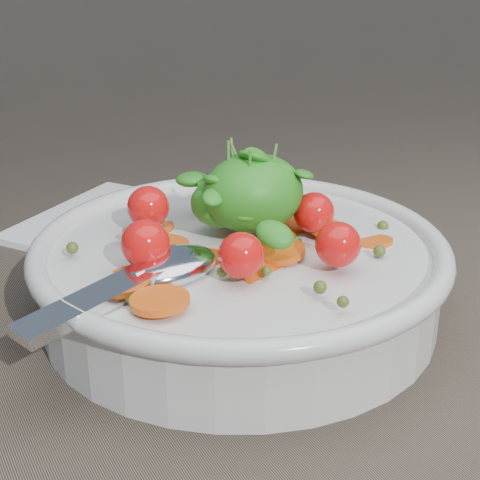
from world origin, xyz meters
name	(u,v)px	position (x,y,z in m)	size (l,w,h in m)	color
ground	(208,332)	(0.00, 0.00, 0.00)	(6.00, 6.00, 0.00)	brown
bowl	(240,271)	(0.03, 0.01, 0.03)	(0.30, 0.28, 0.12)	silver
napkin	(117,223)	(0.01, 0.21, 0.00)	(0.16, 0.14, 0.01)	white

